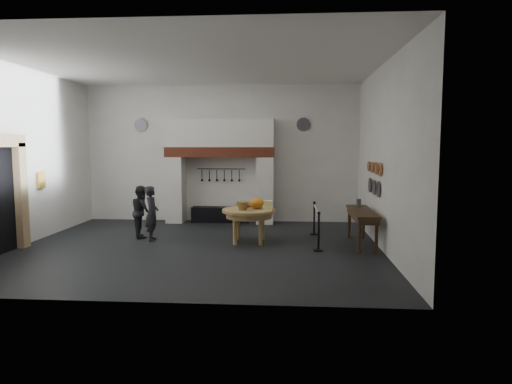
# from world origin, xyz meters

# --- Properties ---
(floor) EXTENTS (9.00, 8.00, 0.02)m
(floor) POSITION_xyz_m (0.00, 0.00, 0.00)
(floor) COLOR black
(floor) RESTS_ON ground
(ceiling) EXTENTS (9.00, 8.00, 0.02)m
(ceiling) POSITION_xyz_m (0.00, 0.00, 4.50)
(ceiling) COLOR silver
(ceiling) RESTS_ON wall_back
(wall_back) EXTENTS (9.00, 0.02, 4.50)m
(wall_back) POSITION_xyz_m (0.00, 4.00, 2.25)
(wall_back) COLOR white
(wall_back) RESTS_ON floor
(wall_front) EXTENTS (9.00, 0.02, 4.50)m
(wall_front) POSITION_xyz_m (0.00, -4.00, 2.25)
(wall_front) COLOR white
(wall_front) RESTS_ON floor
(wall_left) EXTENTS (0.02, 8.00, 4.50)m
(wall_left) POSITION_xyz_m (-4.50, 0.00, 2.25)
(wall_left) COLOR white
(wall_left) RESTS_ON floor
(wall_right) EXTENTS (0.02, 8.00, 4.50)m
(wall_right) POSITION_xyz_m (4.50, 0.00, 2.25)
(wall_right) COLOR white
(wall_right) RESTS_ON floor
(chimney_pier_left) EXTENTS (0.55, 0.70, 2.15)m
(chimney_pier_left) POSITION_xyz_m (-1.48, 3.65, 1.07)
(chimney_pier_left) COLOR silver
(chimney_pier_left) RESTS_ON floor
(chimney_pier_right) EXTENTS (0.55, 0.70, 2.15)m
(chimney_pier_right) POSITION_xyz_m (1.48, 3.65, 1.07)
(chimney_pier_right) COLOR silver
(chimney_pier_right) RESTS_ON floor
(hearth_brick_band) EXTENTS (3.50, 0.72, 0.32)m
(hearth_brick_band) POSITION_xyz_m (0.00, 3.65, 2.31)
(hearth_brick_band) COLOR #9E442B
(hearth_brick_band) RESTS_ON chimney_pier_left
(chimney_hood) EXTENTS (3.50, 0.70, 0.90)m
(chimney_hood) POSITION_xyz_m (0.00, 3.65, 2.92)
(chimney_hood) COLOR silver
(chimney_hood) RESTS_ON hearth_brick_band
(iron_range) EXTENTS (1.90, 0.45, 0.50)m
(iron_range) POSITION_xyz_m (0.00, 3.72, 0.25)
(iron_range) COLOR black
(iron_range) RESTS_ON floor
(utensil_rail) EXTENTS (1.60, 0.02, 0.02)m
(utensil_rail) POSITION_xyz_m (0.00, 3.92, 1.75)
(utensil_rail) COLOR black
(utensil_rail) RESTS_ON wall_back
(door_jamb_far) EXTENTS (0.22, 0.30, 2.60)m
(door_jamb_far) POSITION_xyz_m (-4.38, -0.30, 1.30)
(door_jamb_far) COLOR tan
(door_jamb_far) RESTS_ON floor
(door_lintel) EXTENTS (0.22, 1.70, 0.30)m
(door_lintel) POSITION_xyz_m (-4.38, -1.00, 2.65)
(door_lintel) COLOR tan
(door_lintel) RESTS_ON door_jamb_near
(wall_plaque) EXTENTS (0.05, 0.34, 0.44)m
(wall_plaque) POSITION_xyz_m (-4.45, 0.80, 1.60)
(wall_plaque) COLOR gold
(wall_plaque) RESTS_ON wall_left
(work_table) EXTENTS (1.67, 1.67, 0.07)m
(work_table) POSITION_xyz_m (1.21, 0.68, 0.84)
(work_table) COLOR tan
(work_table) RESTS_ON floor
(pumpkin) EXTENTS (0.36, 0.36, 0.31)m
(pumpkin) POSITION_xyz_m (1.41, 0.78, 1.03)
(pumpkin) COLOR orange
(pumpkin) RESTS_ON work_table
(cheese_block_big) EXTENTS (0.22, 0.22, 0.24)m
(cheese_block_big) POSITION_xyz_m (1.71, 0.63, 0.99)
(cheese_block_big) COLOR #FFF598
(cheese_block_big) RESTS_ON work_table
(cheese_block_small) EXTENTS (0.18, 0.18, 0.20)m
(cheese_block_small) POSITION_xyz_m (1.69, 0.93, 0.97)
(cheese_block_small) COLOR #ECCE8D
(cheese_block_small) RESTS_ON work_table
(wicker_basket) EXTENTS (0.38, 0.38, 0.22)m
(wicker_basket) POSITION_xyz_m (1.06, 0.53, 0.98)
(wicker_basket) COLOR olive
(wicker_basket) RESTS_ON work_table
(bread_loaf) EXTENTS (0.31, 0.18, 0.13)m
(bread_loaf) POSITION_xyz_m (1.11, 1.03, 0.94)
(bread_loaf) COLOR #9F5B38
(bread_loaf) RESTS_ON work_table
(visitor_near) EXTENTS (0.46, 0.60, 1.46)m
(visitor_near) POSITION_xyz_m (-1.39, 0.72, 0.73)
(visitor_near) COLOR black
(visitor_near) RESTS_ON floor
(visitor_far) EXTENTS (0.79, 0.86, 1.44)m
(visitor_far) POSITION_xyz_m (-1.79, 1.12, 0.72)
(visitor_far) COLOR black
(visitor_far) RESTS_ON floor
(side_table) EXTENTS (0.55, 2.20, 0.06)m
(side_table) POSITION_xyz_m (4.10, 0.53, 0.87)
(side_table) COLOR #3B2615
(side_table) RESTS_ON floor
(pewter_jug) EXTENTS (0.12, 0.12, 0.22)m
(pewter_jug) POSITION_xyz_m (4.10, 1.13, 1.01)
(pewter_jug) COLOR #4A4A4F
(pewter_jug) RESTS_ON side_table
(copper_pan_a) EXTENTS (0.03, 0.34, 0.34)m
(copper_pan_a) POSITION_xyz_m (4.46, 0.20, 1.95)
(copper_pan_a) COLOR #C6662D
(copper_pan_a) RESTS_ON wall_right
(copper_pan_b) EXTENTS (0.03, 0.32, 0.32)m
(copper_pan_b) POSITION_xyz_m (4.46, 0.75, 1.95)
(copper_pan_b) COLOR #C6662D
(copper_pan_b) RESTS_ON wall_right
(copper_pan_c) EXTENTS (0.03, 0.30, 0.30)m
(copper_pan_c) POSITION_xyz_m (4.46, 1.30, 1.95)
(copper_pan_c) COLOR #C6662D
(copper_pan_c) RESTS_ON wall_right
(copper_pan_d) EXTENTS (0.03, 0.28, 0.28)m
(copper_pan_d) POSITION_xyz_m (4.46, 1.85, 1.95)
(copper_pan_d) COLOR #C6662D
(copper_pan_d) RESTS_ON wall_right
(pewter_plate_left) EXTENTS (0.03, 0.40, 0.40)m
(pewter_plate_left) POSITION_xyz_m (4.46, 0.40, 1.45)
(pewter_plate_left) COLOR #4C4C51
(pewter_plate_left) RESTS_ON wall_right
(pewter_plate_mid) EXTENTS (0.03, 0.40, 0.40)m
(pewter_plate_mid) POSITION_xyz_m (4.46, 1.00, 1.45)
(pewter_plate_mid) COLOR #4C4C51
(pewter_plate_mid) RESTS_ON wall_right
(pewter_plate_right) EXTENTS (0.03, 0.40, 0.40)m
(pewter_plate_right) POSITION_xyz_m (4.46, 1.60, 1.45)
(pewter_plate_right) COLOR #4C4C51
(pewter_plate_right) RESTS_ON wall_right
(pewter_plate_back_left) EXTENTS (0.44, 0.03, 0.44)m
(pewter_plate_back_left) POSITION_xyz_m (-2.70, 3.96, 3.20)
(pewter_plate_back_left) COLOR #4C4C51
(pewter_plate_back_left) RESTS_ON wall_back
(pewter_plate_back_right) EXTENTS (0.44, 0.03, 0.44)m
(pewter_plate_back_right) POSITION_xyz_m (2.70, 3.96, 3.20)
(pewter_plate_back_right) COLOR #4C4C51
(pewter_plate_back_right) RESTS_ON wall_back
(barrier_post_near) EXTENTS (0.05, 0.05, 0.90)m
(barrier_post_near) POSITION_xyz_m (2.97, -0.17, 0.45)
(barrier_post_near) COLOR black
(barrier_post_near) RESTS_ON floor
(barrier_post_far) EXTENTS (0.05, 0.05, 0.90)m
(barrier_post_far) POSITION_xyz_m (2.97, 1.83, 0.45)
(barrier_post_far) COLOR black
(barrier_post_far) RESTS_ON floor
(barrier_rope) EXTENTS (0.04, 2.00, 0.04)m
(barrier_rope) POSITION_xyz_m (2.97, 0.83, 0.85)
(barrier_rope) COLOR white
(barrier_rope) RESTS_ON barrier_post_near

